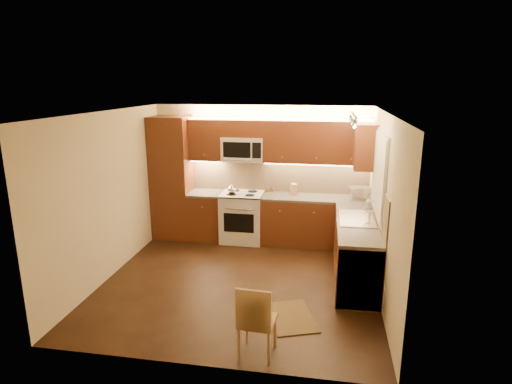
% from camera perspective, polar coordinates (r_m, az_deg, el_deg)
% --- Properties ---
extents(floor, '(4.00, 4.00, 0.01)m').
position_cam_1_polar(floor, '(6.52, -2.15, -11.86)').
color(floor, black).
rests_on(floor, ground).
extents(ceiling, '(4.00, 4.00, 0.01)m').
position_cam_1_polar(ceiling, '(5.85, -2.39, 10.63)').
color(ceiling, beige).
rests_on(ceiling, ground).
extents(wall_back, '(4.00, 0.01, 2.50)m').
position_cam_1_polar(wall_back, '(7.98, 0.68, 2.63)').
color(wall_back, '#C6B891').
rests_on(wall_back, ground).
extents(wall_front, '(4.00, 0.01, 2.50)m').
position_cam_1_polar(wall_front, '(4.24, -7.87, -8.50)').
color(wall_front, '#C6B891').
rests_on(wall_front, ground).
extents(wall_left, '(0.01, 4.00, 2.50)m').
position_cam_1_polar(wall_left, '(6.76, -19.10, -0.39)').
color(wall_left, '#C6B891').
rests_on(wall_left, ground).
extents(wall_right, '(0.01, 4.00, 2.50)m').
position_cam_1_polar(wall_right, '(6.00, 16.80, -2.05)').
color(wall_right, '#C6B891').
rests_on(wall_right, ground).
extents(pantry, '(0.70, 0.60, 2.30)m').
position_cam_1_polar(pantry, '(8.14, -11.22, 1.86)').
color(pantry, '#4F2811').
rests_on(pantry, floor).
extents(base_cab_back_left, '(0.62, 0.60, 0.86)m').
position_cam_1_polar(base_cab_back_left, '(8.12, -6.60, -3.25)').
color(base_cab_back_left, '#4F2811').
rests_on(base_cab_back_left, floor).
extents(counter_back_left, '(0.62, 0.60, 0.04)m').
position_cam_1_polar(counter_back_left, '(7.99, -6.70, -0.18)').
color(counter_back_left, '#34312F').
rests_on(counter_back_left, base_cab_back_left).
extents(base_cab_back_right, '(1.92, 0.60, 0.86)m').
position_cam_1_polar(base_cab_back_right, '(7.81, 7.89, -4.00)').
color(base_cab_back_right, '#4F2811').
rests_on(base_cab_back_right, floor).
extents(counter_back_right, '(1.92, 0.60, 0.04)m').
position_cam_1_polar(counter_back_right, '(7.68, 8.00, -0.82)').
color(counter_back_right, '#34312F').
rests_on(counter_back_right, base_cab_back_right).
extents(base_cab_right, '(0.60, 2.00, 0.86)m').
position_cam_1_polar(base_cab_right, '(6.61, 13.27, -7.79)').
color(base_cab_right, '#4F2811').
rests_on(base_cab_right, floor).
extents(counter_right, '(0.60, 2.00, 0.04)m').
position_cam_1_polar(counter_right, '(6.46, 13.50, -4.09)').
color(counter_right, '#34312F').
rests_on(counter_right, base_cab_right).
extents(dishwasher, '(0.58, 0.60, 0.84)m').
position_cam_1_polar(dishwasher, '(5.97, 13.65, -10.32)').
color(dishwasher, silver).
rests_on(dishwasher, floor).
extents(backsplash_back, '(3.30, 0.02, 0.60)m').
position_cam_1_polar(backsplash_back, '(7.93, 3.17, 2.17)').
color(backsplash_back, tan).
rests_on(backsplash_back, wall_back).
extents(backsplash_right, '(0.02, 2.00, 0.60)m').
position_cam_1_polar(backsplash_right, '(6.39, 16.26, -1.46)').
color(backsplash_right, tan).
rests_on(backsplash_right, wall_right).
extents(upper_cab_back_left, '(0.62, 0.35, 0.75)m').
position_cam_1_polar(upper_cab_back_left, '(7.92, -6.66, 7.03)').
color(upper_cab_back_left, '#4F2811').
rests_on(upper_cab_back_left, wall_back).
extents(upper_cab_back_right, '(1.92, 0.35, 0.75)m').
position_cam_1_polar(upper_cab_back_right, '(7.61, 8.30, 6.67)').
color(upper_cab_back_right, '#4F2811').
rests_on(upper_cab_back_right, wall_back).
extents(upper_cab_bridge, '(0.76, 0.35, 0.31)m').
position_cam_1_polar(upper_cab_bridge, '(7.73, -1.73, 8.58)').
color(upper_cab_bridge, '#4F2811').
rests_on(upper_cab_bridge, wall_back).
extents(upper_cab_right_corner, '(0.35, 0.50, 0.75)m').
position_cam_1_polar(upper_cab_right_corner, '(7.21, 14.48, 5.93)').
color(upper_cab_right_corner, '#4F2811').
rests_on(upper_cab_right_corner, wall_right).
extents(stove, '(0.76, 0.65, 0.92)m').
position_cam_1_polar(stove, '(7.93, -1.85, -3.37)').
color(stove, silver).
rests_on(stove, floor).
extents(microwave, '(0.76, 0.38, 0.44)m').
position_cam_1_polar(microwave, '(7.76, -1.73, 5.82)').
color(microwave, silver).
rests_on(microwave, wall_back).
extents(window_frame, '(0.03, 1.44, 1.24)m').
position_cam_1_polar(window_frame, '(6.44, 16.32, 2.33)').
color(window_frame, silver).
rests_on(window_frame, wall_right).
extents(window_blinds, '(0.02, 1.36, 1.16)m').
position_cam_1_polar(window_blinds, '(6.44, 16.15, 2.33)').
color(window_blinds, silver).
rests_on(window_blinds, wall_right).
extents(sink, '(0.52, 0.86, 0.15)m').
position_cam_1_polar(sink, '(6.57, 13.47, -2.89)').
color(sink, silver).
rests_on(sink, counter_right).
extents(faucet, '(0.20, 0.04, 0.30)m').
position_cam_1_polar(faucet, '(6.56, 15.07, -2.33)').
color(faucet, silver).
rests_on(faucet, counter_right).
extents(track_light_bar, '(0.04, 1.20, 0.03)m').
position_cam_1_polar(track_light_bar, '(6.14, 12.96, 10.09)').
color(track_light_bar, silver).
rests_on(track_light_bar, ceiling).
extents(kettle, '(0.19, 0.19, 0.20)m').
position_cam_1_polar(kettle, '(7.72, -3.27, 0.45)').
color(kettle, silver).
rests_on(kettle, stove).
extents(toaster_oven, '(0.41, 0.34, 0.21)m').
position_cam_1_polar(toaster_oven, '(7.71, 13.75, -0.08)').
color(toaster_oven, silver).
rests_on(toaster_oven, counter_back_right).
extents(knife_block, '(0.14, 0.17, 0.20)m').
position_cam_1_polar(knife_block, '(7.78, 5.09, 0.38)').
color(knife_block, '#996A45').
rests_on(knife_block, counter_back_right).
extents(spice_jar_a, '(0.04, 0.04, 0.10)m').
position_cam_1_polar(spice_jar_a, '(7.97, 1.60, 0.39)').
color(spice_jar_a, silver).
rests_on(spice_jar_a, counter_back_right).
extents(spice_jar_b, '(0.05, 0.05, 0.10)m').
position_cam_1_polar(spice_jar_b, '(7.97, 1.60, 0.39)').
color(spice_jar_b, brown).
rests_on(spice_jar_b, counter_back_right).
extents(spice_jar_c, '(0.05, 0.05, 0.09)m').
position_cam_1_polar(spice_jar_c, '(7.84, 3.49, 0.08)').
color(spice_jar_c, silver).
rests_on(spice_jar_c, counter_back_right).
extents(spice_jar_d, '(0.06, 0.06, 0.09)m').
position_cam_1_polar(spice_jar_d, '(7.96, 2.34, 0.32)').
color(spice_jar_d, brown).
rests_on(spice_jar_d, counter_back_right).
extents(soap_bottle, '(0.10, 0.10, 0.20)m').
position_cam_1_polar(soap_bottle, '(7.19, 15.06, -1.30)').
color(soap_bottle, '#B2B1B5').
rests_on(soap_bottle, counter_right).
extents(rug, '(0.77, 0.93, 0.01)m').
position_cam_1_polar(rug, '(5.63, 4.78, -16.43)').
color(rug, black).
rests_on(rug, floor).
extents(dining_chair, '(0.41, 0.41, 0.86)m').
position_cam_1_polar(dining_chair, '(4.76, 0.18, -16.73)').
color(dining_chair, '#996A45').
rests_on(dining_chair, floor).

